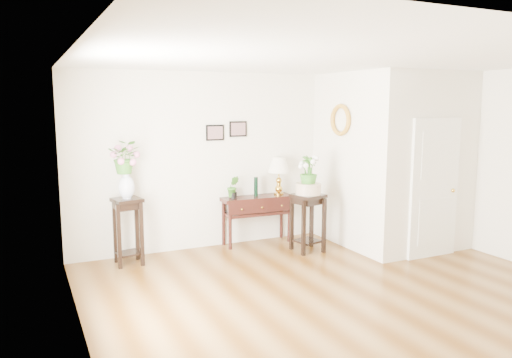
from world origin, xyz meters
TOP-DOWN VIEW (x-y plane):
  - floor at (0.00, 0.00)m, footprint 6.00×5.50m
  - ceiling at (0.00, 0.00)m, footprint 6.00×5.50m
  - wall_back at (0.00, 2.75)m, footprint 6.00×0.02m
  - wall_left at (-3.00, 0.00)m, footprint 0.02×5.50m
  - partition at (2.10, 1.77)m, footprint 1.80×1.95m
  - door at (2.10, 0.78)m, footprint 0.90×0.05m
  - art_print_left at (-0.65, 2.73)m, footprint 0.30×0.02m
  - art_print_right at (-0.25, 2.73)m, footprint 0.30×0.02m
  - wall_ornament at (1.16, 1.90)m, footprint 0.07×0.51m
  - console_table at (0.01, 2.57)m, footprint 1.21×0.45m
  - table_lamp at (0.42, 2.57)m, footprint 0.47×0.47m
  - green_vase at (-0.01, 2.57)m, footprint 0.08×0.08m
  - potted_plant at (-0.41, 2.57)m, footprint 0.23×0.20m
  - plant_stand_a at (-2.14, 2.38)m, footprint 0.44×0.44m
  - porcelain_vase at (-2.14, 2.38)m, footprint 0.28×0.28m
  - lily_arrangement at (-2.14, 2.38)m, footprint 0.55×0.52m
  - plant_stand_b at (0.54, 1.83)m, footprint 0.52×0.52m
  - ceramic_bowl at (0.54, 1.83)m, footprint 0.42×0.42m
  - narcissus at (0.54, 1.83)m, footprint 0.35×0.35m

SIDE VIEW (x-z plane):
  - floor at x=0.00m, z-range -0.01..0.01m
  - console_table at x=0.01m, z-range 0.00..0.80m
  - plant_stand_b at x=0.54m, z-range 0.00..0.91m
  - plant_stand_a at x=-2.14m, z-range 0.00..0.97m
  - green_vase at x=-0.01m, z-range 0.81..1.13m
  - potted_plant at x=-0.41m, z-range 0.80..1.14m
  - ceramic_bowl at x=0.54m, z-range 0.90..1.08m
  - door at x=2.10m, z-range 0.00..2.10m
  - table_lamp at x=0.42m, z-range 0.83..1.47m
  - porcelain_vase at x=-2.14m, z-range 0.99..1.39m
  - narcissus at x=0.54m, z-range 1.03..1.51m
  - wall_back at x=0.00m, z-range 0.00..2.80m
  - wall_left at x=-3.00m, z-range 0.00..2.80m
  - partition at x=2.10m, z-range 0.00..2.80m
  - lily_arrangement at x=-2.14m, z-range 1.37..1.85m
  - art_print_left at x=-0.65m, z-range 1.73..1.98m
  - art_print_right at x=-0.25m, z-range 1.77..2.02m
  - wall_ornament at x=1.16m, z-range 1.79..2.30m
  - ceiling at x=0.00m, z-range 2.79..2.81m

